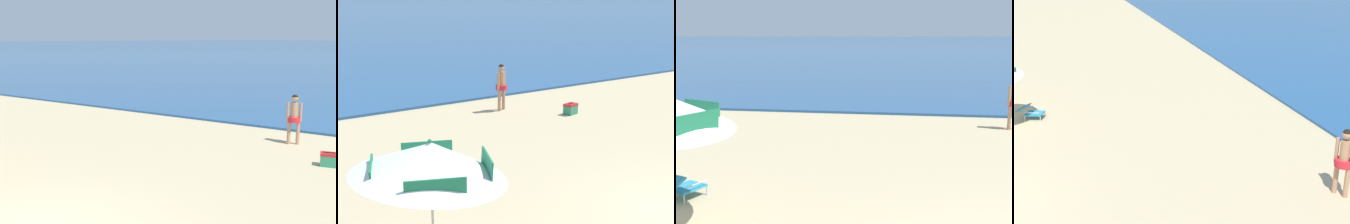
# 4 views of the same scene
# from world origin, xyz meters

# --- Properties ---
(ocean_water) EXTENTS (800.00, 800.00, 0.10)m
(ocean_water) POSITION_xyz_m (0.00, 412.07, 0.05)
(ocean_water) COLOR #235184
(ocean_water) RESTS_ON ground
(lounge_chair_beside_umbrella) EXTENTS (0.80, 1.01, 0.51)m
(lounge_chair_beside_umbrella) POSITION_xyz_m (-6.06, 2.55, 0.27)
(lounge_chair_beside_umbrella) COLOR teal
(lounge_chair_beside_umbrella) RESTS_ON ground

